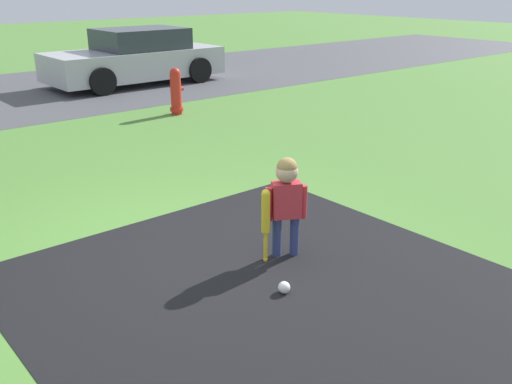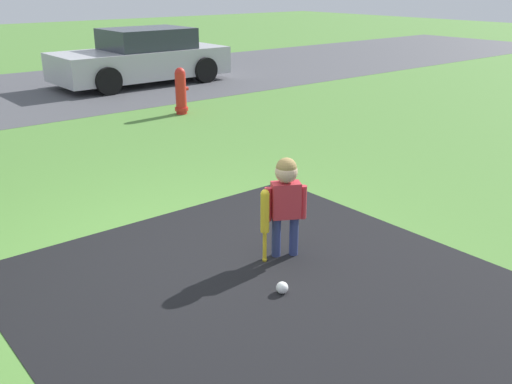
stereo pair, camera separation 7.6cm
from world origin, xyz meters
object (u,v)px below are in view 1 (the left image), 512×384
Objects in this scene: sports_ball at (284,287)px; parked_car at (136,58)px; fire_hydrant at (176,92)px; child at (286,193)px; baseball_bat at (266,216)px.

parked_car is at bearing 67.46° from sports_ball.
child is at bearing -113.31° from fire_hydrant.
parked_car reaches higher than child.
child is 1.08× the size of fire_hydrant.
child is at bearing -5.72° from baseball_bat.
child is 0.26m from baseball_bat.
child is 9.33m from parked_car.
fire_hydrant is at bearing 64.71° from sports_ball.
baseball_bat is at bearing 64.48° from sports_ball.
parked_car is (3.57, 8.68, 0.16)m from baseball_bat.
baseball_bat is 0.80× the size of fire_hydrant.
fire_hydrant is (2.32, 5.38, -0.18)m from child.
fire_hydrant is (2.53, 5.36, -0.02)m from baseball_bat.
parked_car is (1.04, 3.32, 0.18)m from fire_hydrant.
baseball_bat is at bearing 67.33° from parked_car.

